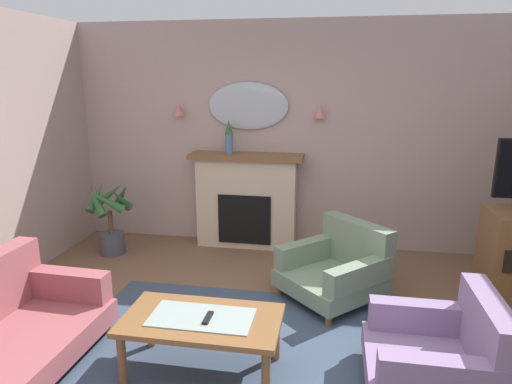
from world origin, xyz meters
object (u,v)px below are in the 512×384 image
object	(u,v)px
coffee_table	(202,325)
armchair_by_coffee_table	(338,267)
mantel_vase_right	(229,137)
wall_mirror	(248,106)
wall_sconce_right	(320,112)
fireplace	(246,201)
armchair_in_corner	(443,353)
wall_sconce_left	(179,110)
tv_remote	(208,318)
potted_plant_tall_palm	(110,217)

from	to	relation	value
coffee_table	armchair_by_coffee_table	distance (m)	1.64
mantel_vase_right	coffee_table	size ratio (longest dim) A/B	0.36
wall_mirror	wall_sconce_right	distance (m)	0.85
fireplace	armchair_by_coffee_table	world-z (taller)	fireplace
coffee_table	armchair_in_corner	world-z (taller)	armchair_in_corner
wall_sconce_left	armchair_by_coffee_table	world-z (taller)	wall_sconce_left
mantel_vase_right	wall_sconce_left	xyz separation A→B (m)	(-0.65, 0.12, 0.30)
tv_remote	fireplace	bearing A→B (deg)	95.24
wall_mirror	tv_remote	xyz separation A→B (m)	(0.23, -2.68, -1.26)
tv_remote	armchair_in_corner	size ratio (longest dim) A/B	0.19
armchair_by_coffee_table	potted_plant_tall_palm	bearing A→B (deg)	166.45
potted_plant_tall_palm	coffee_table	bearing A→B (deg)	-49.27
armchair_by_coffee_table	coffee_table	bearing A→B (deg)	-124.81
wall_sconce_right	tv_remote	world-z (taller)	wall_sconce_right
fireplace	coffee_table	distance (m)	2.53
potted_plant_tall_palm	wall_mirror	bearing A→B (deg)	23.73
armchair_by_coffee_table	tv_remote	bearing A→B (deg)	-122.91
wall_sconce_right	potted_plant_tall_palm	xyz separation A→B (m)	(-2.38, -0.62, -1.21)
wall_sconce_left	coffee_table	distance (m)	3.08
wall_mirror	wall_sconce_right	world-z (taller)	wall_mirror
fireplace	tv_remote	size ratio (longest dim) A/B	8.50
wall_sconce_right	tv_remote	bearing A→B (deg)	-103.24
mantel_vase_right	wall_mirror	xyz separation A→B (m)	(0.20, 0.17, 0.35)
potted_plant_tall_palm	wall_sconce_left	bearing A→B (deg)	42.52
armchair_by_coffee_table	potted_plant_tall_palm	distance (m)	2.72
wall_sconce_right	tv_remote	distance (m)	2.96
armchair_in_corner	potted_plant_tall_palm	world-z (taller)	potted_plant_tall_palm
tv_remote	wall_sconce_right	bearing A→B (deg)	76.76
mantel_vase_right	armchair_by_coffee_table	world-z (taller)	mantel_vase_right
armchair_by_coffee_table	wall_sconce_right	bearing A→B (deg)	101.95
mantel_vase_right	potted_plant_tall_palm	distance (m)	1.69
mantel_vase_right	armchair_by_coffee_table	xyz separation A→B (m)	(1.32, -1.14, -1.06)
fireplace	potted_plant_tall_palm	xyz separation A→B (m)	(-1.53, -0.53, -0.12)
fireplace	mantel_vase_right	distance (m)	0.82
armchair_in_corner	tv_remote	bearing A→B (deg)	-176.81
wall_mirror	mantel_vase_right	bearing A→B (deg)	-139.64
tv_remote	armchair_in_corner	distance (m)	1.57
fireplace	armchair_in_corner	distance (m)	3.05
fireplace	wall_mirror	distance (m)	1.15
mantel_vase_right	tv_remote	distance (m)	2.70
wall_mirror	coffee_table	size ratio (longest dim) A/B	0.87
wall_mirror	armchair_in_corner	size ratio (longest dim) A/B	1.17
wall_mirror	armchair_by_coffee_table	world-z (taller)	wall_mirror
mantel_vase_right	armchair_in_corner	bearing A→B (deg)	-50.46
coffee_table	wall_sconce_left	bearing A→B (deg)	111.57
mantel_vase_right	potted_plant_tall_palm	xyz separation A→B (m)	(-1.33, -0.50, -0.91)
mantel_vase_right	wall_sconce_right	world-z (taller)	wall_sconce_right
wall_sconce_right	coffee_table	distance (m)	2.98
coffee_table	wall_sconce_right	bearing A→B (deg)	75.58
mantel_vase_right	armchair_by_coffee_table	bearing A→B (deg)	-40.87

